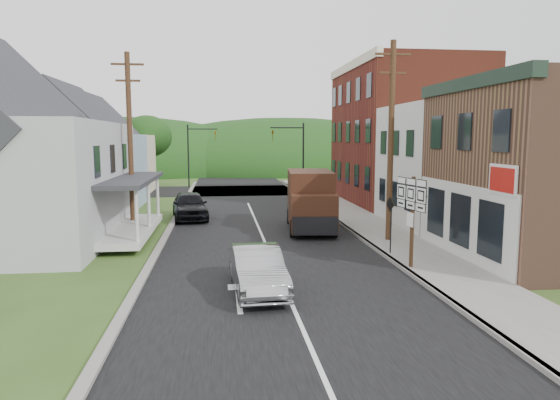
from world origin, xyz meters
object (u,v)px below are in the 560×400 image
object	(u,v)px
warning_sign	(391,217)
dark_sedan	(190,206)
delivery_van	(310,201)
silver_sedan	(257,270)
route_sign_cluster	(411,209)

from	to	relation	value
warning_sign	dark_sedan	bearing A→B (deg)	119.06
dark_sedan	delivery_van	xyz separation A→B (m)	(6.42, -4.32, 0.74)
silver_sedan	delivery_van	bearing A→B (deg)	67.10
route_sign_cluster	warning_sign	xyz separation A→B (m)	(0.02, 2.21, -0.64)
silver_sedan	route_sign_cluster	bearing A→B (deg)	14.08
warning_sign	route_sign_cluster	bearing A→B (deg)	-101.19
silver_sedan	dark_sedan	world-z (taller)	dark_sedan
dark_sedan	delivery_van	size ratio (longest dim) A/B	0.84
dark_sedan	route_sign_cluster	bearing A→B (deg)	-62.97
delivery_van	warning_sign	world-z (taller)	delivery_van
silver_sedan	warning_sign	bearing A→B (deg)	31.65
delivery_van	warning_sign	distance (m)	6.42
silver_sedan	warning_sign	size ratio (longest dim) A/B	1.83
silver_sedan	delivery_van	xyz separation A→B (m)	(3.51, 10.07, 0.85)
silver_sedan	route_sign_cluster	distance (m)	6.13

